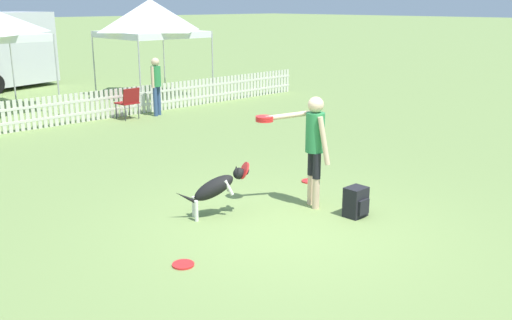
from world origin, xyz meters
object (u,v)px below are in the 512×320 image
(frisbee_near_handler, at_px, (183,265))
(folding_chair_blue_left, at_px, (129,101))
(handler_person, at_px, (311,138))
(spectator_standing, at_px, (156,81))
(frisbee_near_dog, at_px, (309,181))
(backpack_on_grass, at_px, (356,202))
(canopy_tent_main, at_px, (151,18))
(leaping_dog, at_px, (217,187))

(frisbee_near_handler, height_order, folding_chair_blue_left, folding_chair_blue_left)
(handler_person, height_order, spectator_standing, handler_person)
(folding_chair_blue_left, bearing_deg, handler_person, 74.98)
(frisbee_near_dog, relative_size, backpack_on_grass, 0.60)
(canopy_tent_main, bearing_deg, frisbee_near_handler, -122.16)
(handler_person, xyz_separation_m, frisbee_near_dog, (0.92, 0.82, -1.05))
(frisbee_near_handler, bearing_deg, backpack_on_grass, -8.40)
(backpack_on_grass, bearing_deg, folding_chair_blue_left, 80.51)
(leaping_dog, relative_size, frisbee_near_handler, 4.00)
(handler_person, height_order, canopy_tent_main, canopy_tent_main)
(frisbee_near_dog, xyz_separation_m, spectator_standing, (1.52, 6.90, 0.94))
(leaping_dog, relative_size, frisbee_near_dog, 4.00)
(leaping_dog, distance_m, folding_chair_blue_left, 7.70)
(spectator_standing, bearing_deg, backpack_on_grass, 48.71)
(frisbee_near_handler, height_order, canopy_tent_main, canopy_tent_main)
(handler_person, distance_m, folding_chair_blue_left, 7.95)
(frisbee_near_handler, bearing_deg, canopy_tent_main, 57.84)
(canopy_tent_main, relative_size, spectator_standing, 1.98)
(canopy_tent_main, bearing_deg, handler_person, -111.82)
(handler_person, xyz_separation_m, spectator_standing, (2.44, 7.73, -0.11))
(handler_person, bearing_deg, folding_chair_blue_left, 14.88)
(handler_person, xyz_separation_m, backpack_on_grass, (0.16, -0.74, -0.84))
(backpack_on_grass, xyz_separation_m, spectator_standing, (2.27, 8.47, 0.73))
(folding_chair_blue_left, distance_m, canopy_tent_main, 4.36)
(frisbee_near_dog, bearing_deg, folding_chair_blue_left, 84.53)
(handler_person, xyz_separation_m, folding_chair_blue_left, (1.58, 7.77, -0.56))
(leaping_dog, distance_m, spectator_standing, 8.03)
(leaping_dog, xyz_separation_m, canopy_tent_main, (5.54, 9.95, 2.07))
(frisbee_near_handler, distance_m, spectator_standing, 9.56)
(backpack_on_grass, relative_size, folding_chair_blue_left, 0.52)
(frisbee_near_handler, bearing_deg, handler_person, 7.21)
(frisbee_near_dog, height_order, backpack_on_grass, backpack_on_grass)
(handler_person, bearing_deg, backpack_on_grass, -141.41)
(handler_person, distance_m, frisbee_near_handler, 2.85)
(handler_person, height_order, folding_chair_blue_left, handler_person)
(frisbee_near_handler, distance_m, frisbee_near_dog, 3.73)
(leaping_dog, bearing_deg, folding_chair_blue_left, -175.61)
(handler_person, relative_size, canopy_tent_main, 0.54)
(folding_chair_blue_left, relative_size, spectator_standing, 0.53)
(frisbee_near_handler, bearing_deg, leaping_dog, 36.07)
(spectator_standing, bearing_deg, handler_person, 46.24)
(leaping_dog, relative_size, canopy_tent_main, 0.34)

